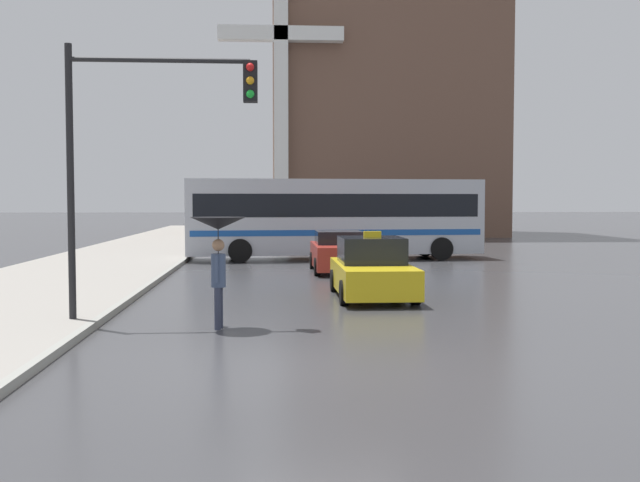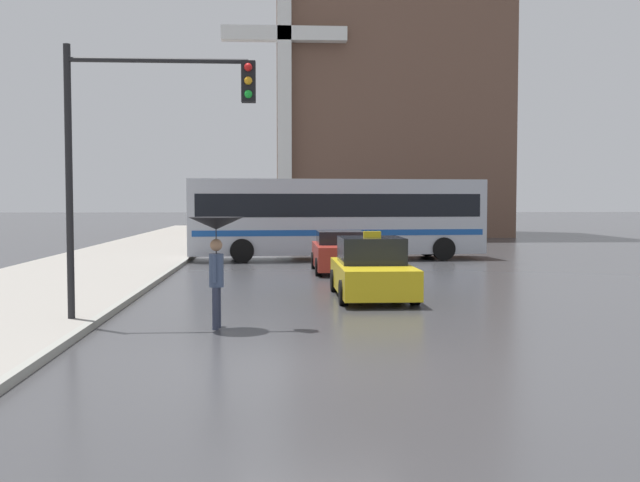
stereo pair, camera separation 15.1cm
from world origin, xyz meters
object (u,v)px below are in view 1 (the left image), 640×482
city_bus (334,215)px  sedan_red (339,253)px  monument_cross (281,78)px  taxi (372,270)px  pedestrian_with_umbrella (218,238)px  traffic_light (147,130)px

city_bus → sedan_red: bearing=-7.8°
sedan_red → monument_cross: (-1.66, 22.68, 9.70)m
sedan_red → monument_cross: 24.72m
taxi → city_bus: bearing=-90.5°
monument_cross → taxi: bearing=-86.4°
city_bus → pedestrian_with_umbrella: 17.39m
pedestrian_with_umbrella → traffic_light: (-1.41, 0.51, 2.09)m
pedestrian_with_umbrella → traffic_light: 2.58m
monument_cross → sedan_red: bearing=-85.8°
sedan_red → traffic_light: bearing=66.2°
taxi → monument_cross: (-1.85, 29.61, 9.67)m
taxi → monument_cross: size_ratio=0.24×
taxi → sedan_red: (-0.19, 6.93, -0.03)m
city_bus → pedestrian_with_umbrella: (-3.70, -17.00, -0.10)m
taxi → traffic_light: 7.15m
taxi → pedestrian_with_umbrella: bearing=51.4°
city_bus → pedestrian_with_umbrella: size_ratio=5.79×
taxi → city_bus: (0.10, 12.48, 1.17)m
taxi → city_bus: 12.54m
city_bus → monument_cross: (-1.96, 17.13, 8.50)m
taxi → pedestrian_with_umbrella: 5.87m
traffic_light → taxi: bearing=38.6°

